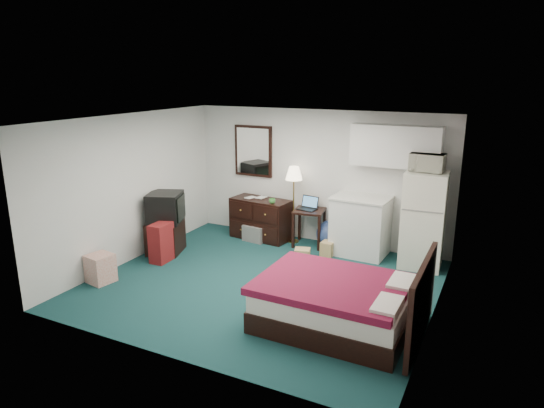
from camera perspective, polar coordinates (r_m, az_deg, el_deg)
The scene contains 25 objects.
floor at distance 7.56m, azimuth -1.08°, elevation -9.33°, with size 5.00×4.50×0.01m, color #16373A.
ceiling at distance 6.91m, azimuth -1.19°, elevation 9.89°, with size 5.00×4.50×0.01m, color silver.
walls at distance 7.13m, azimuth -1.13°, elevation -0.16°, with size 5.01×4.51×2.50m.
mirror at distance 9.59m, azimuth -2.20°, elevation 6.25°, with size 0.80×0.06×1.00m, color white, non-canonical shape.
upper_cabinets at distance 8.44m, azimuth 14.35°, elevation 6.63°, with size 1.50×0.35×0.70m, color silver, non-canonical shape.
headboard at distance 6.02m, azimuth 17.20°, elevation -10.99°, with size 0.06×1.56×1.00m, color black, non-canonical shape.
dresser at distance 9.43m, azimuth -1.32°, elevation -1.75°, with size 1.15×0.52×0.79m, color black, non-canonical shape.
floor_lamp at distance 9.13m, azimuth 2.56°, elevation -0.10°, with size 0.32×0.32×1.47m, color #B5883A, non-canonical shape.
desk at distance 9.09m, azimuth 4.38°, elevation -2.76°, with size 0.54×0.54×0.69m, color black, non-canonical shape.
exercise_ball at distance 9.00m, azimuth 6.91°, elevation -3.56°, with size 0.53×0.53×0.53m, color navy.
kitchen_counter at distance 8.72m, azimuth 10.35°, elevation -2.61°, with size 0.93×0.71×1.02m, color silver, non-canonical shape.
fridge at distance 8.33m, azimuth 17.39°, elevation -1.80°, with size 0.66×0.66×1.61m, color white, non-canonical shape.
bed at distance 6.35m, azimuth 7.41°, elevation -11.54°, with size 1.86×1.45×0.59m, color maroon, non-canonical shape.
tv_stand at distance 8.94m, azimuth -12.42°, elevation -3.81°, with size 0.56×0.61×0.56m, color black, non-canonical shape.
suitcase at distance 8.51m, azimuth -12.88°, elevation -4.44°, with size 0.26×0.41×0.67m, color #5A0F0F, non-canonical shape.
retail_box at distance 7.99m, azimuth -19.54°, elevation -7.15°, with size 0.35×0.35×0.44m, color silver, non-canonical shape.
file_bin at distance 9.37m, azimuth -1.89°, elevation -3.39°, with size 0.44×0.33×0.31m, color slate, non-canonical shape.
cardboard_box_a at distance 8.39m, azimuth 3.59°, elevation -6.00°, with size 0.26×0.22×0.22m, color tan, non-canonical shape.
cardboard_box_b at distance 8.68m, azimuth 6.60°, elevation -5.21°, with size 0.21×0.25×0.25m, color tan, non-canonical shape.
laptop at distance 8.96m, azimuth 4.13°, elevation 0.05°, with size 0.34×0.27×0.23m, color black, non-canonical shape.
crt_tv at distance 8.80m, azimuth -12.47°, elevation -0.40°, with size 0.58×0.62×0.53m, color black, non-canonical shape.
microwave at distance 8.16m, azimuth 17.81°, elevation 4.91°, with size 0.53×0.29×0.36m, color white.
book_a at distance 9.44m, azimuth -2.86°, elevation 1.41°, with size 0.15×0.02×0.21m, color tan.
book_b at distance 9.42m, azimuth -1.67°, elevation 1.42°, with size 0.16×0.02×0.22m, color tan.
mug at distance 9.00m, azimuth 0.03°, elevation 0.43°, with size 0.12×0.09×0.12m, color #3F8C3A.
Camera 1 is at (3.18, -6.10, 3.14)m, focal length 32.00 mm.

